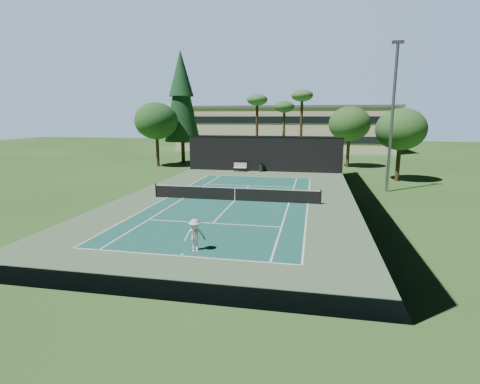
{
  "coord_description": "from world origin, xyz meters",
  "views": [
    {
      "loc": [
        5.82,
        -27.23,
        6.25
      ],
      "look_at": [
        1.0,
        -3.0,
        1.3
      ],
      "focal_mm": 28.0,
      "sensor_mm": 36.0,
      "label": 1
    }
  ],
  "objects_px": {
    "park_bench": "(240,167)",
    "tennis_ball_a": "(71,247)",
    "tennis_ball_c": "(269,193)",
    "player": "(195,235)",
    "trash_bin": "(261,168)",
    "tennis_ball_b": "(183,196)",
    "tennis_ball_d": "(177,192)",
    "tennis_net": "(235,193)"
  },
  "relations": [
    {
      "from": "tennis_net",
      "to": "tennis_ball_a",
      "type": "height_order",
      "value": "tennis_net"
    },
    {
      "from": "player",
      "to": "trash_bin",
      "type": "bearing_deg",
      "value": 66.54
    },
    {
      "from": "tennis_ball_c",
      "to": "tennis_ball_a",
      "type": "bearing_deg",
      "value": -117.17
    },
    {
      "from": "player",
      "to": "trash_bin",
      "type": "distance_m",
      "value": 26.81
    },
    {
      "from": "tennis_net",
      "to": "tennis_ball_d",
      "type": "relative_size",
      "value": 178.07
    },
    {
      "from": "player",
      "to": "tennis_ball_d",
      "type": "height_order",
      "value": "player"
    },
    {
      "from": "player",
      "to": "tennis_ball_d",
      "type": "xyz_separation_m",
      "value": [
        -5.98,
        13.34,
        -0.75
      ]
    },
    {
      "from": "tennis_net",
      "to": "player",
      "type": "distance_m",
      "value": 11.1
    },
    {
      "from": "player",
      "to": "tennis_net",
      "type": "bearing_deg",
      "value": 67.45
    },
    {
      "from": "tennis_ball_c",
      "to": "park_bench",
      "type": "distance_m",
      "value": 12.95
    },
    {
      "from": "tennis_ball_a",
      "to": "tennis_ball_c",
      "type": "distance_m",
      "value": 17.21
    },
    {
      "from": "tennis_ball_a",
      "to": "tennis_ball_c",
      "type": "height_order",
      "value": "tennis_ball_c"
    },
    {
      "from": "tennis_net",
      "to": "park_bench",
      "type": "distance_m",
      "value": 15.66
    },
    {
      "from": "tennis_ball_d",
      "to": "tennis_ball_c",
      "type": "bearing_deg",
      "value": 8.74
    },
    {
      "from": "player",
      "to": "park_bench",
      "type": "xyz_separation_m",
      "value": [
        -3.09,
        26.52,
        -0.24
      ]
    },
    {
      "from": "tennis_net",
      "to": "trash_bin",
      "type": "distance_m",
      "value": 15.71
    },
    {
      "from": "player",
      "to": "tennis_ball_a",
      "type": "distance_m",
      "value": 6.16
    },
    {
      "from": "tennis_ball_a",
      "to": "trash_bin",
      "type": "relative_size",
      "value": 0.07
    },
    {
      "from": "park_bench",
      "to": "tennis_ball_a",
      "type": "bearing_deg",
      "value": -96.22
    },
    {
      "from": "tennis_ball_a",
      "to": "tennis_ball_d",
      "type": "bearing_deg",
      "value": 89.67
    },
    {
      "from": "tennis_ball_b",
      "to": "trash_bin",
      "type": "bearing_deg",
      "value": 74.37
    },
    {
      "from": "player",
      "to": "tennis_ball_d",
      "type": "bearing_deg",
      "value": 89.35
    },
    {
      "from": "tennis_ball_c",
      "to": "player",
      "type": "bearing_deg",
      "value": -97.02
    },
    {
      "from": "tennis_ball_b",
      "to": "trash_bin",
      "type": "distance_m",
      "value": 15.65
    },
    {
      "from": "player",
      "to": "tennis_ball_b",
      "type": "height_order",
      "value": "player"
    },
    {
      "from": "tennis_net",
      "to": "trash_bin",
      "type": "relative_size",
      "value": 13.65
    },
    {
      "from": "tennis_ball_a",
      "to": "tennis_ball_b",
      "type": "relative_size",
      "value": 0.9
    },
    {
      "from": "tennis_ball_a",
      "to": "trash_bin",
      "type": "distance_m",
      "value": 28.11
    },
    {
      "from": "tennis_ball_c",
      "to": "tennis_ball_d",
      "type": "height_order",
      "value": "tennis_ball_d"
    },
    {
      "from": "tennis_ball_a",
      "to": "tennis_ball_d",
      "type": "xyz_separation_m",
      "value": [
        0.08,
        14.11,
        0.0
      ]
    },
    {
      "from": "player",
      "to": "park_bench",
      "type": "height_order",
      "value": "player"
    },
    {
      "from": "trash_bin",
      "to": "park_bench",
      "type": "bearing_deg",
      "value": -173.55
    },
    {
      "from": "tennis_ball_d",
      "to": "tennis_ball_b",
      "type": "bearing_deg",
      "value": -54.54
    },
    {
      "from": "tennis_ball_d",
      "to": "park_bench",
      "type": "xyz_separation_m",
      "value": [
        2.89,
        13.18,
        0.51
      ]
    },
    {
      "from": "tennis_ball_c",
      "to": "tennis_ball_b",
      "type": "bearing_deg",
      "value": -157.12
    },
    {
      "from": "tennis_net",
      "to": "park_bench",
      "type": "xyz_separation_m",
      "value": [
        -2.65,
        15.43,
        -0.01
      ]
    },
    {
      "from": "tennis_ball_c",
      "to": "park_bench",
      "type": "bearing_deg",
      "value": 112.16
    },
    {
      "from": "tennis_ball_a",
      "to": "trash_bin",
      "type": "height_order",
      "value": "trash_bin"
    },
    {
      "from": "tennis_ball_c",
      "to": "trash_bin",
      "type": "distance_m",
      "value": 12.51
    },
    {
      "from": "tennis_net",
      "to": "player",
      "type": "relative_size",
      "value": 8.22
    },
    {
      "from": "tennis_ball_b",
      "to": "trash_bin",
      "type": "relative_size",
      "value": 0.07
    },
    {
      "from": "tennis_net",
      "to": "player",
      "type": "height_order",
      "value": "player"
    }
  ]
}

